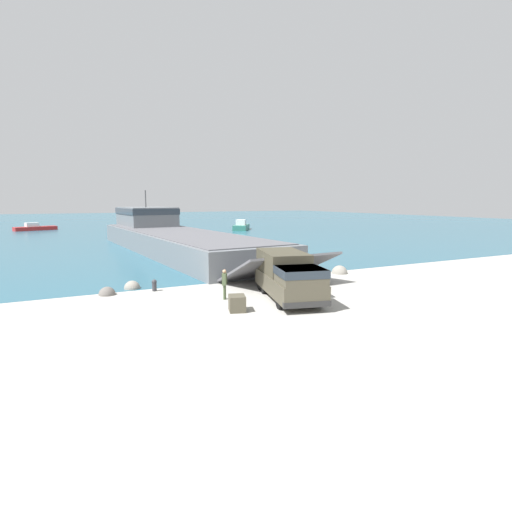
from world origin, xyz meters
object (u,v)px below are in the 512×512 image
(landing_craft, at_px, (170,235))
(cargo_crate, at_px, (237,303))
(military_truck, at_px, (288,275))
(moored_boat_c, at_px, (136,226))
(moored_boat_a, at_px, (241,226))
(moored_boat_b, at_px, (35,228))
(mooring_bollard, at_px, (154,285))
(soldier_on_ramp, at_px, (225,282))

(landing_craft, bearing_deg, cargo_crate, -101.63)
(military_truck, height_order, moored_boat_c, military_truck)
(cargo_crate, bearing_deg, military_truck, 17.35)
(landing_craft, distance_m, moored_boat_a, 34.03)
(landing_craft, bearing_deg, moored_boat_b, 106.47)
(landing_craft, relative_size, military_truck, 5.70)
(moored_boat_c, height_order, mooring_bollard, moored_boat_c)
(landing_craft, distance_m, military_truck, 27.88)
(moored_boat_c, bearing_deg, military_truck, 126.02)
(landing_craft, relative_size, moored_boat_b, 5.33)
(mooring_bollard, bearing_deg, moored_boat_c, 81.35)
(moored_boat_c, height_order, cargo_crate, moored_boat_c)
(landing_craft, distance_m, cargo_crate, 29.37)
(moored_boat_a, bearing_deg, cargo_crate, -83.16)
(moored_boat_c, bearing_deg, mooring_bollard, 119.57)
(landing_craft, xyz_separation_m, soldier_on_ramp, (-3.32, -26.37, -0.72))
(soldier_on_ramp, xyz_separation_m, moored_boat_b, (-13.26, 69.82, -0.55))
(military_truck, height_order, moored_boat_b, military_truck)
(landing_craft, xyz_separation_m, military_truck, (0.24, -27.88, -0.34))
(moored_boat_a, relative_size, moored_boat_b, 0.96)
(soldier_on_ramp, xyz_separation_m, moored_boat_a, (24.75, 52.78, -0.37))
(moored_boat_b, height_order, cargo_crate, moored_boat_b)
(landing_craft, bearing_deg, moored_boat_c, 81.53)
(soldier_on_ramp, height_order, moored_boat_c, soldier_on_ramp)
(military_truck, distance_m, cargo_crate, 4.24)
(moored_boat_c, xyz_separation_m, cargo_crate, (-6.56, -69.57, -0.15))
(moored_boat_c, relative_size, mooring_bollard, 6.64)
(landing_craft, height_order, soldier_on_ramp, landing_craft)
(military_truck, distance_m, moored_boat_b, 73.30)
(military_truck, distance_m, soldier_on_ramp, 3.89)
(military_truck, height_order, moored_boat_a, military_truck)
(moored_boat_c, distance_m, cargo_crate, 69.88)
(soldier_on_ramp, height_order, moored_boat_b, soldier_on_ramp)
(moored_boat_b, distance_m, mooring_bollard, 66.46)
(mooring_bollard, bearing_deg, moored_boat_a, 60.00)
(landing_craft, height_order, moored_boat_c, landing_craft)
(military_truck, relative_size, mooring_bollard, 9.65)
(landing_craft, distance_m, soldier_on_ramp, 26.58)
(moored_boat_b, bearing_deg, landing_craft, 2.35)
(moored_boat_b, bearing_deg, moored_boat_c, 62.71)
(mooring_bollard, bearing_deg, moored_boat_b, 98.57)
(cargo_crate, bearing_deg, moored_boat_a, 65.66)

